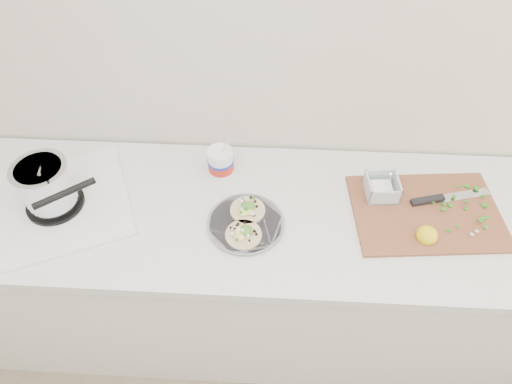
# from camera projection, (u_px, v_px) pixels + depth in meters

# --- Properties ---
(counter) EXTENTS (2.44, 0.66, 0.90)m
(counter) POSITION_uv_depth(u_px,v_px,m) (234.00, 273.00, 1.96)
(counter) COLOR silver
(counter) RESTS_ON ground
(stove) EXTENTS (0.63, 0.61, 0.24)m
(stove) POSITION_uv_depth(u_px,v_px,m) (50.00, 192.00, 1.56)
(stove) COLOR silver
(stove) RESTS_ON counter
(taco_plate) EXTENTS (0.27, 0.27, 0.04)m
(taco_plate) POSITION_uv_depth(u_px,v_px,m) (246.00, 222.00, 1.55)
(taco_plate) COLOR slate
(taco_plate) RESTS_ON counter
(tub) EXTENTS (0.10, 0.10, 0.22)m
(tub) POSITION_uv_depth(u_px,v_px,m) (221.00, 161.00, 1.68)
(tub) COLOR white
(tub) RESTS_ON counter
(cutboard) EXTENTS (0.54, 0.40, 0.08)m
(cutboard) POSITION_uv_depth(u_px,v_px,m) (423.00, 207.00, 1.59)
(cutboard) COLOR brown
(cutboard) RESTS_ON counter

